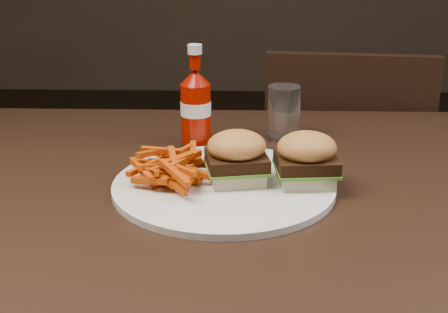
{
  "coord_description": "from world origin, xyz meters",
  "views": [
    {
      "loc": [
        -0.05,
        -0.92,
        1.14
      ],
      "look_at": [
        -0.08,
        -0.03,
        0.8
      ],
      "focal_mm": 50.0,
      "sensor_mm": 36.0,
      "label": 1
    }
  ],
  "objects_px": {
    "chair_far": "(338,199)",
    "plate": "(224,186)",
    "dining_table": "(273,192)",
    "ketchup_bottle": "(196,114)",
    "tumbler": "(284,111)"
  },
  "relations": [
    {
      "from": "plate",
      "to": "tumbler",
      "type": "height_order",
      "value": "tumbler"
    },
    {
      "from": "dining_table",
      "to": "ketchup_bottle",
      "type": "height_order",
      "value": "ketchup_bottle"
    },
    {
      "from": "chair_far",
      "to": "plate",
      "type": "bearing_deg",
      "value": 72.56
    },
    {
      "from": "ketchup_bottle",
      "to": "chair_far",
      "type": "bearing_deg",
      "value": 53.38
    },
    {
      "from": "tumbler",
      "to": "ketchup_bottle",
      "type": "bearing_deg",
      "value": -167.09
    },
    {
      "from": "dining_table",
      "to": "ketchup_bottle",
      "type": "relative_size",
      "value": 10.88
    },
    {
      "from": "dining_table",
      "to": "plate",
      "type": "distance_m",
      "value": 0.09
    },
    {
      "from": "ketchup_bottle",
      "to": "tumbler",
      "type": "distance_m",
      "value": 0.17
    },
    {
      "from": "chair_far",
      "to": "ketchup_bottle",
      "type": "relative_size",
      "value": 3.68
    },
    {
      "from": "tumbler",
      "to": "plate",
      "type": "bearing_deg",
      "value": -113.48
    },
    {
      "from": "chair_far",
      "to": "dining_table",
      "type": "bearing_deg",
      "value": 77.44
    },
    {
      "from": "dining_table",
      "to": "plate",
      "type": "bearing_deg",
      "value": -154.77
    },
    {
      "from": "plate",
      "to": "tumbler",
      "type": "relative_size",
      "value": 3.56
    },
    {
      "from": "tumbler",
      "to": "chair_far",
      "type": "bearing_deg",
      "value": 66.7
    },
    {
      "from": "chair_far",
      "to": "plate",
      "type": "height_order",
      "value": "plate"
    }
  ]
}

